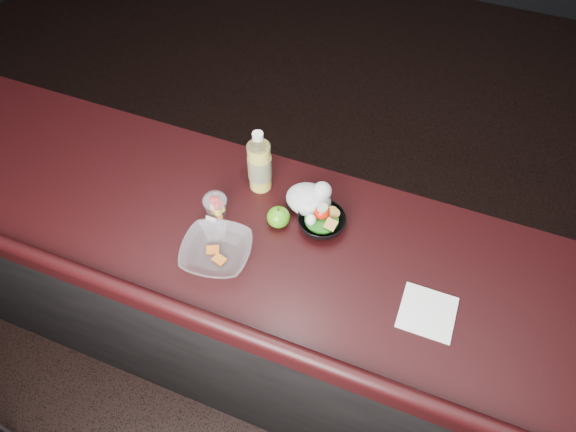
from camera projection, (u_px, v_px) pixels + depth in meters
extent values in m
plane|color=black|center=(254.00, 419.00, 2.32)|extent=(8.00, 8.00, 0.00)
cube|color=black|center=(277.00, 313.00, 2.10)|extent=(4.00, 0.65, 0.98)
cube|color=black|center=(275.00, 241.00, 1.70)|extent=(4.06, 0.71, 0.04)
cylinder|color=gold|center=(260.00, 167.00, 1.75)|extent=(0.08, 0.08, 0.19)
cylinder|color=white|center=(260.00, 167.00, 1.75)|extent=(0.08, 0.08, 0.19)
cone|color=white|center=(258.00, 142.00, 1.66)|extent=(0.08, 0.08, 0.03)
cylinder|color=white|center=(258.00, 136.00, 1.64)|extent=(0.04, 0.04, 0.02)
cylinder|color=#072D99|center=(260.00, 167.00, 1.75)|extent=(0.08, 0.08, 0.09)
ellipsoid|color=white|center=(215.00, 200.00, 1.66)|extent=(0.08, 0.08, 0.04)
ellipsoid|color=#3F820F|center=(278.00, 217.00, 1.69)|extent=(0.08, 0.08, 0.07)
cylinder|color=black|center=(278.00, 210.00, 1.66)|extent=(0.01, 0.01, 0.01)
ellipsoid|color=silver|center=(309.00, 199.00, 1.73)|extent=(0.16, 0.13, 0.09)
sphere|color=silver|center=(322.00, 191.00, 1.70)|extent=(0.07, 0.07, 0.07)
imported|color=black|center=(321.00, 222.00, 1.69)|extent=(0.21, 0.21, 0.05)
cylinder|color=#0F470C|center=(322.00, 220.00, 1.69)|extent=(0.11, 0.11, 0.01)
ellipsoid|color=red|center=(322.00, 212.00, 1.67)|extent=(0.05, 0.05, 0.04)
cylinder|color=beige|center=(322.00, 208.00, 1.66)|extent=(0.04, 0.04, 0.01)
ellipsoid|color=white|center=(311.00, 220.00, 1.67)|extent=(0.03, 0.03, 0.04)
imported|color=silver|center=(217.00, 252.00, 1.62)|extent=(0.26, 0.26, 0.05)
cube|color=#990F0C|center=(213.00, 250.00, 1.64)|extent=(0.05, 0.05, 0.01)
cube|color=#990F0C|center=(219.00, 260.00, 1.62)|extent=(0.05, 0.04, 0.01)
cube|color=white|center=(427.00, 312.00, 1.52)|extent=(0.16, 0.16, 0.00)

